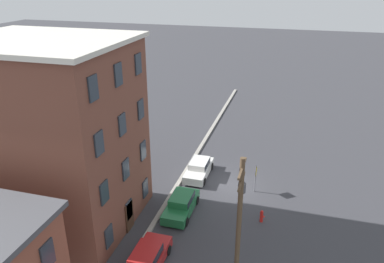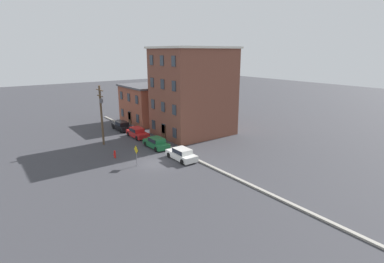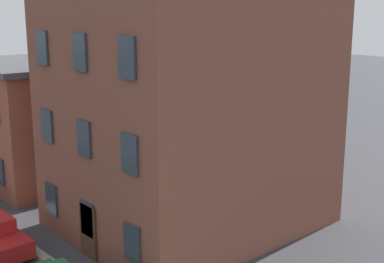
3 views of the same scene
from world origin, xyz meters
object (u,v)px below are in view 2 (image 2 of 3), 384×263
Objects in this scene: car_green at (156,142)px; car_red at (137,132)px; car_white at (182,154)px; fire_hydrant at (115,154)px; car_black at (122,126)px; caution_sign at (136,152)px; utility_pole at (101,112)px.

car_red is at bearing 177.54° from car_green.
car_red is 1.00× the size of car_green.
car_red is 12.08m from car_white.
car_green is (6.25, -0.27, 0.00)m from car_red.
car_green and car_white have the same top height.
fire_hydrant is at bearing -85.61° from car_green.
car_green is at bearing -178.45° from car_white.
car_green is at bearing 94.39° from fire_hydrant.
car_black is 4.58× the size of fire_hydrant.
car_green is 6.08m from fire_hydrant.
car_green is at bearing 131.39° from caution_sign.
utility_pole reaches higher than car_green.
utility_pole reaches higher than car_white.
fire_hydrant is (-4.00, -0.99, -1.17)m from caution_sign.
caution_sign is at bearing 13.91° from fire_hydrant.
car_green is 5.83m from car_white.
car_white reaches higher than fire_hydrant.
car_green is at bearing -2.46° from car_red.
utility_pole reaches higher than caution_sign.
car_white is 0.54× the size of utility_pole.
car_black is at bearing 152.98° from fire_hydrant.
caution_sign is (4.46, -5.07, 0.90)m from car_green.
caution_sign reaches higher than car_red.
fire_hydrant is (6.72, -6.33, -0.27)m from car_red.
caution_sign reaches higher than car_white.
caution_sign is at bearing -48.61° from car_green.
utility_pole is (-10.09, -0.13, 2.97)m from caution_sign.
caution_sign is 0.30× the size of utility_pole.
car_red is 1.00× the size of car_white.
utility_pole is 8.53× the size of fire_hydrant.
car_black is 1.78× the size of caution_sign.
utility_pole is at bearing 171.98° from fire_hydrant.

